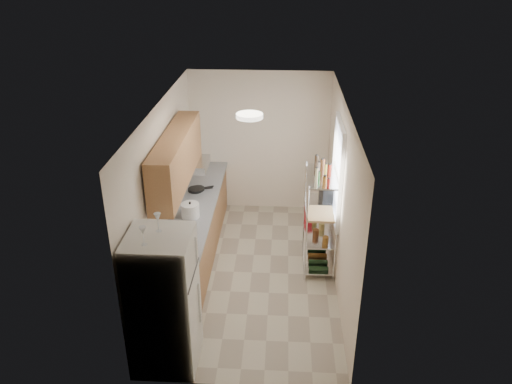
# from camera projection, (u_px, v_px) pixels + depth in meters

# --- Properties ---
(room) EXTENTS (2.52, 4.42, 2.62)m
(room) POSITION_uv_depth(u_px,v_px,m) (251.00, 196.00, 7.04)
(room) COLOR #B3A991
(room) RESTS_ON ground
(counter_run) EXTENTS (0.63, 3.51, 0.90)m
(counter_run) POSITION_uv_depth(u_px,v_px,m) (195.00, 231.00, 7.85)
(counter_run) COLOR #9F6E44
(counter_run) RESTS_ON ground
(upper_cabinets) EXTENTS (0.33, 2.20, 0.72)m
(upper_cabinets) POSITION_uv_depth(u_px,v_px,m) (177.00, 158.00, 6.96)
(upper_cabinets) COLOR #9F6E44
(upper_cabinets) RESTS_ON room
(range_hood) EXTENTS (0.50, 0.60, 0.12)m
(range_hood) POSITION_uv_depth(u_px,v_px,m) (192.00, 164.00, 7.86)
(range_hood) COLOR #B7BABC
(range_hood) RESTS_ON room
(window) EXTENTS (0.06, 1.00, 1.46)m
(window) POSITION_uv_depth(u_px,v_px,m) (338.00, 172.00, 7.18)
(window) COLOR white
(window) RESTS_ON room
(bakers_rack) EXTENTS (0.45, 0.90, 1.73)m
(bakers_rack) POSITION_uv_depth(u_px,v_px,m) (321.00, 201.00, 7.34)
(bakers_rack) COLOR silver
(bakers_rack) RESTS_ON ground
(ceiling_dome) EXTENTS (0.34, 0.34, 0.05)m
(ceiling_dome) POSITION_uv_depth(u_px,v_px,m) (249.00, 116.00, 6.22)
(ceiling_dome) COLOR white
(ceiling_dome) RESTS_ON room
(refrigerator) EXTENTS (0.71, 0.71, 1.71)m
(refrigerator) POSITION_uv_depth(u_px,v_px,m) (164.00, 301.00, 5.63)
(refrigerator) COLOR silver
(refrigerator) RESTS_ON ground
(wine_glass_a) EXTENTS (0.08, 0.08, 0.22)m
(wine_glass_a) POSITION_uv_depth(u_px,v_px,m) (158.00, 222.00, 5.31)
(wine_glass_a) COLOR silver
(wine_glass_a) RESTS_ON refrigerator
(wine_glass_b) EXTENTS (0.07, 0.07, 0.21)m
(wine_glass_b) POSITION_uv_depth(u_px,v_px,m) (143.00, 236.00, 5.06)
(wine_glass_b) COLOR silver
(wine_glass_b) RESTS_ON refrigerator
(rice_cooker) EXTENTS (0.27, 0.27, 0.22)m
(rice_cooker) POSITION_uv_depth(u_px,v_px,m) (190.00, 210.00, 7.28)
(rice_cooker) COLOR silver
(rice_cooker) RESTS_ON counter_run
(frying_pan_large) EXTENTS (0.31, 0.31, 0.04)m
(frying_pan_large) POSITION_uv_depth(u_px,v_px,m) (196.00, 190.00, 8.11)
(frying_pan_large) COLOR black
(frying_pan_large) RESTS_ON counter_run
(frying_pan_small) EXTENTS (0.28, 0.28, 0.04)m
(frying_pan_small) POSITION_uv_depth(u_px,v_px,m) (198.00, 189.00, 8.14)
(frying_pan_small) COLOR black
(frying_pan_small) RESTS_ON counter_run
(cutting_board) EXTENTS (0.37, 0.48, 0.03)m
(cutting_board) POSITION_uv_depth(u_px,v_px,m) (321.00, 214.00, 7.14)
(cutting_board) COLOR tan
(cutting_board) RESTS_ON bakers_rack
(espresso_machine) EXTENTS (0.21, 0.27, 0.29)m
(espresso_machine) POSITION_uv_depth(u_px,v_px,m) (326.00, 189.00, 7.59)
(espresso_machine) COLOR black
(espresso_machine) RESTS_ON bakers_rack
(storage_bag) EXTENTS (0.14, 0.17, 0.17)m
(storage_bag) POSITION_uv_depth(u_px,v_px,m) (309.00, 217.00, 7.85)
(storage_bag) COLOR #A1131B
(storage_bag) RESTS_ON bakers_rack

